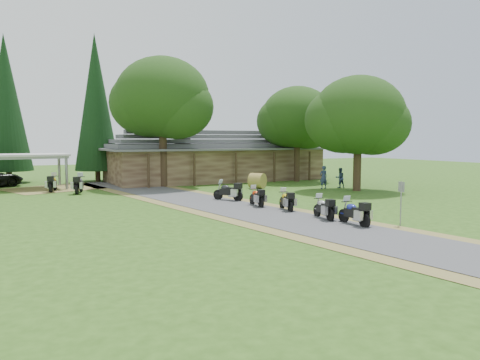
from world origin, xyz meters
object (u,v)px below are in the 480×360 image
carport (24,172)px  motorcycle_row_c (286,200)px  motorcycle_carport_b (79,183)px  hay_bale (257,181)px  motorcycle_row_b (324,207)px  motorcycle_row_a (354,211)px  lodge (215,155)px  motorcycle_carport_a (53,182)px  motorcycle_row_d (257,196)px  motorcycle_row_e (228,190)px

carport → motorcycle_row_c: (12.47, -18.97, -0.80)m
carport → motorcycle_carport_b: carport is taller
hay_bale → motorcycle_row_b: bearing=-106.8°
motorcycle_row_a → motorcycle_row_b: 1.98m
lodge → motorcycle_carport_b: (-13.60, -5.58, -1.72)m
carport → motorcycle_carport_a: 3.43m
motorcycle_row_b → motorcycle_row_c: bearing=11.6°
lodge → motorcycle_row_a: (-4.25, -24.93, -1.80)m
motorcycle_row_c → motorcycle_carport_b: (-9.04, 14.07, 0.12)m
lodge → motorcycle_carport_a: (-15.19, -3.48, -1.75)m
motorcycle_row_c → motorcycle_row_d: (-0.71, 2.14, -0.00)m
carport → motorcycle_row_e: size_ratio=3.34×
motorcycle_row_a → motorcycle_carport_b: 21.49m
motorcycle_row_a → motorcycle_carport_a: 24.08m
motorcycle_carport_b → carport: bearing=53.6°
motorcycle_row_e → motorcycle_carport_a: 14.50m
motorcycle_row_e → motorcycle_row_b: bearing=155.7°
carport → motorcycle_row_e: bearing=-52.4°
motorcycle_carport_a → motorcycle_carport_b: 2.63m
carport → motorcycle_row_e: (11.40, -13.71, -0.74)m
motorcycle_row_d → motorcycle_carport_b: bearing=42.5°
motorcycle_row_d → motorcycle_row_e: size_ratio=0.91×
motorcycle_row_a → motorcycle_carport_b: bearing=27.5°
motorcycle_row_b → motorcycle_row_c: 3.31m
motorcycle_row_b → motorcycle_carport_b: bearing=38.2°
hay_bale → lodge: bearing=89.0°
motorcycle_row_c → lodge: bearing=0.7°
motorcycle_row_a → motorcycle_row_c: 5.29m
motorcycle_row_a → motorcycle_carport_a: size_ratio=0.92×
motorcycle_row_c → motorcycle_carport_b: 16.73m
motorcycle_row_d → hay_bale: bearing=-22.3°
motorcycle_carport_a → hay_bale: size_ratio=1.66×
motorcycle_row_b → motorcycle_row_d: (-0.77, 5.45, -0.01)m
motorcycle_row_d → motorcycle_carport_b: motorcycle_carport_b is taller
motorcycle_row_b → hay_bale: (4.34, 14.36, 0.01)m
motorcycle_row_e → lodge: bearing=-53.3°
motorcycle_carport_b → hay_bale: 13.78m
carport → motorcycle_row_a: bearing=-64.3°
lodge → motorcycle_row_b: 23.47m
carport → motorcycle_row_a: carport is taller
lodge → hay_bale: size_ratio=17.30×
motorcycle_row_c → motorcycle_carport_a: 19.35m
carport → motorcycle_row_d: size_ratio=3.67×
carport → motorcycle_row_a: 27.42m
motorcycle_row_a → motorcycle_row_e: 10.63m
motorcycle_row_d → motorcycle_row_c: bearing=-154.3°
lodge → motorcycle_row_c: size_ratio=12.04×
motorcycle_carport_a → hay_bale: (15.04, -5.11, -0.08)m
motorcycle_row_b → motorcycle_carport_a: (-10.70, 19.48, 0.09)m
carport → motorcycle_row_c: size_ratio=3.65×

